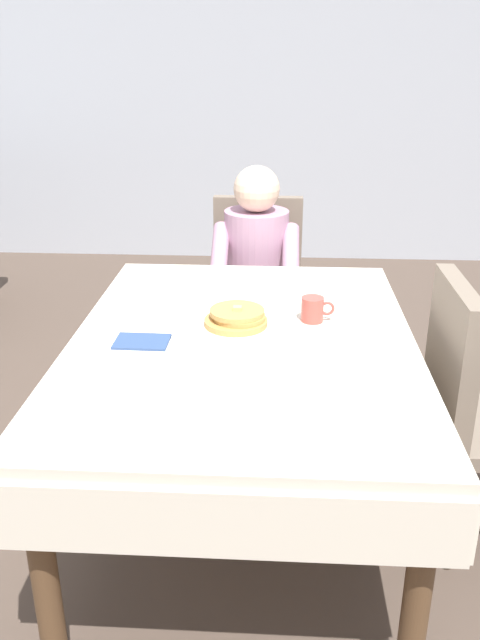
{
  "coord_description": "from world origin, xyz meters",
  "views": [
    {
      "loc": [
        0.1,
        -1.94,
        1.6
      ],
      "look_at": [
        -0.01,
        0.02,
        0.79
      ],
      "focal_mm": 36.92,
      "sensor_mm": 36.0,
      "label": 1
    }
  ],
  "objects_px": {
    "chair_diner": "(257,281)",
    "plate_breakfast": "(237,327)",
    "syrup_pitcher": "(179,301)",
    "fork_left_of_plate": "(180,329)",
    "breakfast_stack": "(237,318)",
    "spoon_near_edge": "(214,370)",
    "diner_person": "(256,263)",
    "cup_coffee": "(313,309)",
    "chair_right_side": "(477,401)",
    "dining_table_main": "(243,361)",
    "knife_right_of_plate": "(295,332)"
  },
  "relations": [
    {
      "from": "cup_coffee",
      "to": "fork_left_of_plate",
      "type": "xyz_separation_m",
      "value": [
        -0.44,
        -0.1,
        -0.04
      ]
    },
    {
      "from": "chair_right_side",
      "to": "spoon_near_edge",
      "type": "height_order",
      "value": "chair_right_side"
    },
    {
      "from": "chair_right_side",
      "to": "spoon_near_edge",
      "type": "xyz_separation_m",
      "value": [
        -0.84,
        -0.25,
        0.21
      ]
    },
    {
      "from": "chair_diner",
      "to": "cup_coffee",
      "type": "bearing_deg",
      "value": 102.39
    },
    {
      "from": "fork_left_of_plate",
      "to": "spoon_near_edge",
      "type": "distance_m",
      "value": 0.33
    },
    {
      "from": "breakfast_stack",
      "to": "spoon_near_edge",
      "type": "height_order",
      "value": "breakfast_stack"
    },
    {
      "from": "breakfast_stack",
      "to": "cup_coffee",
      "type": "distance_m",
      "value": 0.27
    },
    {
      "from": "chair_diner",
      "to": "syrup_pitcher",
      "type": "bearing_deg",
      "value": 75.8
    },
    {
      "from": "chair_diner",
      "to": "fork_left_of_plate",
      "type": "distance_m",
      "value": 1.17
    },
    {
      "from": "breakfast_stack",
      "to": "spoon_near_edge",
      "type": "relative_size",
      "value": 1.4
    },
    {
      "from": "syrup_pitcher",
      "to": "fork_left_of_plate",
      "type": "relative_size",
      "value": 0.44
    },
    {
      "from": "diner_person",
      "to": "plate_breakfast",
      "type": "distance_m",
      "value": 0.95
    },
    {
      "from": "diner_person",
      "to": "breakfast_stack",
      "type": "relative_size",
      "value": 5.35
    },
    {
      "from": "breakfast_stack",
      "to": "chair_right_side",
      "type": "bearing_deg",
      "value": -4.45
    },
    {
      "from": "breakfast_stack",
      "to": "chair_diner",
      "type": "bearing_deg",
      "value": 88.53
    },
    {
      "from": "diner_person",
      "to": "chair_right_side",
      "type": "height_order",
      "value": "diner_person"
    },
    {
      "from": "dining_table_main",
      "to": "diner_person",
      "type": "bearing_deg",
      "value": 89.71
    },
    {
      "from": "chair_diner",
      "to": "plate_breakfast",
      "type": "xyz_separation_m",
      "value": [
        -0.03,
        -1.11,
        0.22
      ]
    },
    {
      "from": "diner_person",
      "to": "knife_right_of_plate",
      "type": "height_order",
      "value": "diner_person"
    },
    {
      "from": "knife_right_of_plate",
      "to": "syrup_pitcher",
      "type": "bearing_deg",
      "value": 66.14
    },
    {
      "from": "syrup_pitcher",
      "to": "spoon_near_edge",
      "type": "distance_m",
      "value": 0.49
    },
    {
      "from": "plate_breakfast",
      "to": "breakfast_stack",
      "type": "height_order",
      "value": "breakfast_stack"
    },
    {
      "from": "diner_person",
      "to": "fork_left_of_plate",
      "type": "distance_m",
      "value": 1.0
    },
    {
      "from": "knife_right_of_plate",
      "to": "spoon_near_edge",
      "type": "distance_m",
      "value": 0.38
    },
    {
      "from": "chair_right_side",
      "to": "plate_breakfast",
      "type": "height_order",
      "value": "chair_right_side"
    },
    {
      "from": "cup_coffee",
      "to": "syrup_pitcher",
      "type": "relative_size",
      "value": 1.41
    },
    {
      "from": "cup_coffee",
      "to": "fork_left_of_plate",
      "type": "height_order",
      "value": "cup_coffee"
    },
    {
      "from": "dining_table_main",
      "to": "breakfast_stack",
      "type": "distance_m",
      "value": 0.15
    },
    {
      "from": "plate_breakfast",
      "to": "breakfast_stack",
      "type": "xyz_separation_m",
      "value": [
        -0.0,
        -0.0,
        0.03
      ]
    },
    {
      "from": "plate_breakfast",
      "to": "spoon_near_edge",
      "type": "distance_m",
      "value": 0.32
    },
    {
      "from": "chair_right_side",
      "to": "plate_breakfast",
      "type": "relative_size",
      "value": 3.32
    },
    {
      "from": "chair_diner",
      "to": "knife_right_of_plate",
      "type": "height_order",
      "value": "chair_diner"
    },
    {
      "from": "dining_table_main",
      "to": "syrup_pitcher",
      "type": "relative_size",
      "value": 19.05
    },
    {
      "from": "cup_coffee",
      "to": "syrup_pitcher",
      "type": "bearing_deg",
      "value": 172.43
    },
    {
      "from": "chair_diner",
      "to": "diner_person",
      "type": "height_order",
      "value": "diner_person"
    },
    {
      "from": "syrup_pitcher",
      "to": "breakfast_stack",
      "type": "bearing_deg",
      "value": -34.31
    },
    {
      "from": "diner_person",
      "to": "breakfast_stack",
      "type": "height_order",
      "value": "diner_person"
    },
    {
      "from": "plate_breakfast",
      "to": "spoon_near_edge",
      "type": "height_order",
      "value": "plate_breakfast"
    },
    {
      "from": "plate_breakfast",
      "to": "diner_person",
      "type": "bearing_deg",
      "value": 88.37
    },
    {
      "from": "breakfast_stack",
      "to": "knife_right_of_plate",
      "type": "relative_size",
      "value": 1.05
    },
    {
      "from": "cup_coffee",
      "to": "knife_right_of_plate",
      "type": "height_order",
      "value": "cup_coffee"
    },
    {
      "from": "breakfast_stack",
      "to": "fork_left_of_plate",
      "type": "bearing_deg",
      "value": -174.17
    },
    {
      "from": "fork_left_of_plate",
      "to": "diner_person",
      "type": "bearing_deg",
      "value": -6.85
    },
    {
      "from": "dining_table_main",
      "to": "syrup_pitcher",
      "type": "xyz_separation_m",
      "value": [
        -0.24,
        0.21,
        0.13
      ]
    },
    {
      "from": "diner_person",
      "to": "spoon_near_edge",
      "type": "distance_m",
      "value": 1.27
    },
    {
      "from": "dining_table_main",
      "to": "syrup_pitcher",
      "type": "distance_m",
      "value": 0.34
    },
    {
      "from": "chair_right_side",
      "to": "cup_coffee",
      "type": "height_order",
      "value": "chair_right_side"
    },
    {
      "from": "syrup_pitcher",
      "to": "knife_right_of_plate",
      "type": "distance_m",
      "value": 0.44
    },
    {
      "from": "chair_right_side",
      "to": "fork_left_of_plate",
      "type": "bearing_deg",
      "value": -92.48
    },
    {
      "from": "dining_table_main",
      "to": "spoon_near_edge",
      "type": "height_order",
      "value": "spoon_near_edge"
    }
  ]
}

